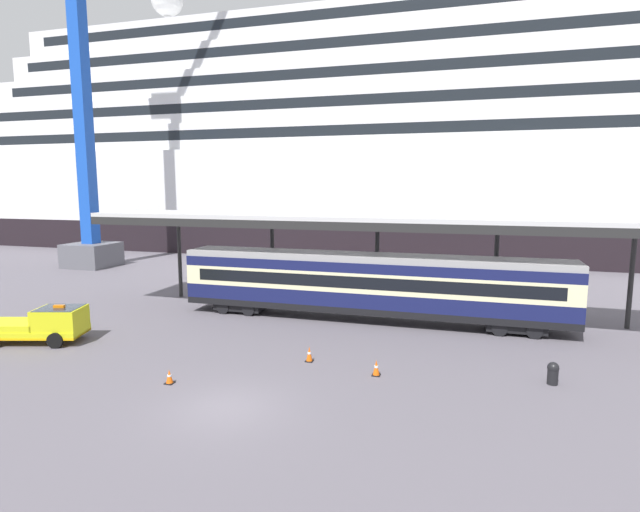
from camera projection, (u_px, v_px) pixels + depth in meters
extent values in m
plane|color=#5C5760|center=(227.00, 407.00, 18.94)|extent=(400.00, 400.00, 0.00)
cube|color=black|center=(448.00, 236.00, 64.27)|extent=(141.72, 24.91, 3.74)
cube|color=silver|center=(450.00, 186.00, 63.40)|extent=(141.72, 24.91, 8.73)
cube|color=silver|center=(452.00, 138.00, 62.56)|extent=(130.39, 22.91, 3.19)
cube|color=black|center=(448.00, 127.00, 51.72)|extent=(124.72, 0.12, 1.15)
cube|color=silver|center=(453.00, 112.00, 62.12)|extent=(125.17, 22.00, 3.19)
cube|color=black|center=(449.00, 95.00, 51.71)|extent=(119.73, 0.12, 1.15)
cube|color=silver|center=(454.00, 85.00, 61.67)|extent=(119.96, 21.08, 3.19)
cube|color=black|center=(451.00, 64.00, 51.69)|extent=(114.74, 0.12, 1.15)
cube|color=silver|center=(455.00, 58.00, 61.22)|extent=(114.74, 20.16, 3.19)
cube|color=black|center=(452.00, 33.00, 51.68)|extent=(109.75, 0.12, 1.15)
cube|color=silver|center=(456.00, 30.00, 60.78)|extent=(109.52, 19.25, 3.19)
cube|color=black|center=(453.00, 1.00, 51.67)|extent=(104.76, 0.12, 1.15)
cylinder|color=silver|center=(168.00, 30.00, 71.55)|extent=(1.00, 1.00, 3.53)
sphere|color=silver|center=(167.00, 0.00, 70.99)|extent=(4.42, 4.42, 4.42)
cube|color=silver|center=(372.00, 218.00, 30.69)|extent=(37.01, 5.03, 0.25)
cube|color=#242424|center=(363.00, 227.00, 28.45)|extent=(37.01, 0.20, 0.50)
cylinder|color=#242424|center=(180.00, 256.00, 37.34)|extent=(0.28, 0.28, 6.20)
cylinder|color=#242424|center=(272.00, 260.00, 35.25)|extent=(0.28, 0.28, 6.20)
cylinder|color=#242424|center=(377.00, 265.00, 33.15)|extent=(0.28, 0.28, 6.20)
cylinder|color=#242424|center=(496.00, 270.00, 31.05)|extent=(0.28, 0.28, 6.20)
cylinder|color=#242424|center=(631.00, 276.00, 28.95)|extent=(0.28, 0.28, 6.20)
cube|color=black|center=(369.00, 307.00, 30.98)|extent=(23.53, 2.80, 0.40)
cube|color=#141947|center=(369.00, 297.00, 30.89)|extent=(23.53, 2.80, 0.90)
cube|color=beige|center=(369.00, 280.00, 30.75)|extent=(23.53, 2.80, 1.20)
cube|color=black|center=(365.00, 283.00, 29.44)|extent=(21.64, 0.08, 0.72)
cube|color=#141947|center=(369.00, 265.00, 30.62)|extent=(23.53, 2.80, 0.60)
cube|color=#959595|center=(369.00, 258.00, 30.55)|extent=(23.53, 2.69, 0.36)
cube|color=black|center=(243.00, 304.00, 33.44)|extent=(3.20, 2.35, 0.50)
cylinder|color=black|center=(223.00, 308.00, 32.58)|extent=(0.84, 0.12, 0.84)
cylinder|color=black|center=(248.00, 310.00, 32.07)|extent=(0.84, 0.12, 0.84)
cube|color=black|center=(515.00, 324.00, 28.64)|extent=(3.20, 2.35, 0.50)
cylinder|color=black|center=(500.00, 329.00, 27.78)|extent=(0.84, 0.12, 0.84)
cylinder|color=black|center=(535.00, 332.00, 27.27)|extent=(0.84, 0.12, 0.84)
cube|color=yellow|center=(34.00, 331.00, 26.75)|extent=(5.55, 3.39, 0.36)
cube|color=#F2B20C|center=(34.00, 334.00, 26.77)|extent=(5.56, 3.41, 0.12)
cube|color=yellow|center=(60.00, 318.00, 26.64)|extent=(2.74, 2.49, 1.10)
cube|color=#19232D|center=(60.00, 312.00, 26.59)|extent=(2.52, 2.35, 0.44)
cube|color=orange|center=(59.00, 306.00, 26.55)|extent=(0.59, 0.35, 0.16)
cube|color=yellow|center=(14.00, 325.00, 26.70)|extent=(3.34, 2.67, 0.36)
cylinder|color=black|center=(74.00, 329.00, 27.76)|extent=(0.84, 0.47, 0.80)
cylinder|color=black|center=(55.00, 340.00, 25.78)|extent=(0.84, 0.47, 0.80)
cylinder|color=black|center=(14.00, 329.00, 27.77)|extent=(0.84, 0.47, 0.80)
cube|color=black|center=(309.00, 361.00, 23.88)|extent=(0.36, 0.36, 0.04)
cone|color=#EA590F|center=(309.00, 354.00, 23.83)|extent=(0.30, 0.30, 0.68)
cylinder|color=white|center=(309.00, 353.00, 23.82)|extent=(0.17, 0.17, 0.10)
cube|color=black|center=(170.00, 383.00, 21.22)|extent=(0.36, 0.36, 0.04)
cone|color=#EA590F|center=(169.00, 376.00, 21.18)|extent=(0.30, 0.30, 0.57)
cylinder|color=white|center=(169.00, 375.00, 21.18)|extent=(0.17, 0.17, 0.08)
cube|color=black|center=(376.00, 375.00, 22.11)|extent=(0.36, 0.36, 0.04)
cone|color=#EA590F|center=(376.00, 367.00, 22.06)|extent=(0.30, 0.30, 0.67)
cylinder|color=white|center=(376.00, 367.00, 22.06)|extent=(0.17, 0.17, 0.09)
cube|color=#595960|center=(92.00, 255.00, 51.44)|extent=(4.40, 4.40, 2.40)
cube|color=blue|center=(80.00, 66.00, 48.84)|extent=(1.30, 1.30, 34.64)
cylinder|color=black|center=(553.00, 376.00, 21.10)|extent=(0.44, 0.44, 0.70)
sphere|color=black|center=(553.00, 368.00, 21.05)|extent=(0.48, 0.48, 0.48)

